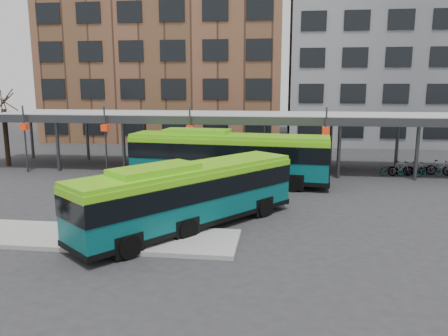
% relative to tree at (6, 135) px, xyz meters
% --- Properties ---
extents(ground, '(120.00, 120.00, 0.00)m').
position_rel_tree_xyz_m(ground, '(18.00, -12.00, -2.43)').
color(ground, '#28282B').
rests_on(ground, ground).
extents(boarding_island, '(14.00, 3.00, 0.18)m').
position_rel_tree_xyz_m(boarding_island, '(12.50, -15.00, -2.34)').
color(boarding_island, gray).
rests_on(boarding_island, ground).
extents(canopy, '(40.00, 6.53, 4.80)m').
position_rel_tree_xyz_m(canopy, '(17.94, 0.87, 1.47)').
color(canopy, '#999B9E').
rests_on(canopy, ground).
extents(tree, '(1.64, 1.64, 5.60)m').
position_rel_tree_xyz_m(tree, '(0.00, 0.00, 0.00)').
color(tree, black).
rests_on(tree, ground).
extents(building_brick, '(26.00, 14.00, 22.00)m').
position_rel_tree_xyz_m(building_brick, '(8.00, 20.00, 8.57)').
color(building_brick, brown).
rests_on(building_brick, ground).
extents(building_grey, '(24.00, 14.00, 20.00)m').
position_rel_tree_xyz_m(building_grey, '(34.00, 20.00, 7.57)').
color(building_grey, slate).
rests_on(building_grey, ground).
extents(bus_front, '(8.69, 10.01, 3.02)m').
position_rel_tree_xyz_m(bus_front, '(17.21, -13.13, -0.86)').
color(bus_front, '#075255').
rests_on(bus_front, ground).
extents(bus_rear, '(12.71, 3.88, 3.45)m').
position_rel_tree_xyz_m(bus_rear, '(17.79, -4.10, -0.64)').
color(bus_rear, '#075255').
rests_on(bus_rear, ground).
extents(bike_rack, '(6.79, 1.48, 1.06)m').
position_rel_tree_xyz_m(bike_rack, '(31.41, 0.03, -1.96)').
color(bike_rack, slate).
rests_on(bike_rack, ground).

